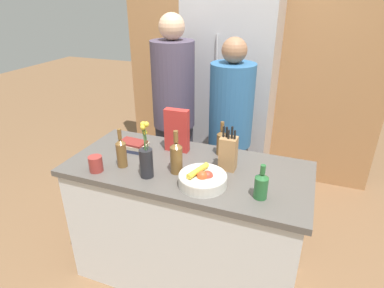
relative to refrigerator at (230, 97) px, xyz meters
name	(u,v)px	position (x,y,z in m)	size (l,w,h in m)	color
ground_plane	(188,269)	(0.08, -1.39, -0.98)	(14.00, 14.00, 0.00)	brown
kitchen_island	(187,222)	(0.08, -1.39, -0.52)	(1.59, 0.73, 0.92)	silver
back_wall_wood	(247,59)	(0.08, 0.36, 0.32)	(2.79, 0.12, 2.60)	#AD7A4C
refrigerator	(230,97)	(0.00, 0.00, 0.00)	(0.85, 0.62, 1.96)	#B7B7BC
fruit_bowl	(203,179)	(0.25, -1.57, -0.02)	(0.29, 0.29, 0.10)	silver
knife_block	(228,153)	(0.33, -1.33, 0.05)	(0.10, 0.09, 0.30)	#A87A4C
flower_vase	(146,159)	(-0.10, -1.60, 0.06)	(0.08, 0.08, 0.36)	#232328
cereal_box	(177,131)	(-0.07, -1.20, 0.09)	(0.17, 0.07, 0.31)	red
coffee_mug	(96,164)	(-0.44, -1.65, -0.01)	(0.12, 0.09, 0.10)	#99332D
book_stack	(134,146)	(-0.37, -1.30, -0.03)	(0.21, 0.15, 0.06)	#2D334C
bottle_oil	(121,152)	(-0.32, -1.54, 0.04)	(0.07, 0.07, 0.26)	brown
bottle_vinegar	(176,157)	(0.05, -1.49, 0.05)	(0.08, 0.08, 0.28)	brown
bottle_wine	(222,142)	(0.24, -1.15, 0.03)	(0.07, 0.07, 0.24)	brown
bottle_water	(261,185)	(0.59, -1.58, 0.02)	(0.08, 0.08, 0.20)	#286633
person_at_sink	(174,109)	(-0.34, -0.65, 0.04)	(0.37, 0.37, 1.81)	#383842
person_in_blue	(230,129)	(0.19, -0.70, -0.05)	(0.35, 0.35, 1.65)	#383842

